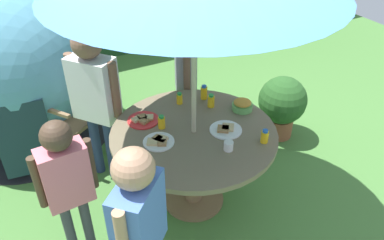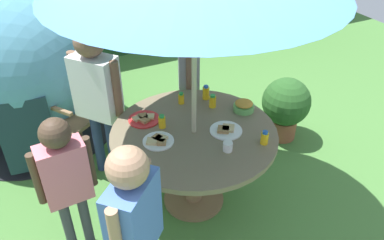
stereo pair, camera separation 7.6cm
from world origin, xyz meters
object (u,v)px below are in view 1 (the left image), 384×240
at_px(juice_bottle_far_left, 162,122).
at_px(juice_bottle_center_back, 180,99).
at_px(plate_back_edge, 143,120).
at_px(garden_table, 194,146).
at_px(plate_far_right, 226,129).
at_px(wooden_chair, 60,104).
at_px(juice_bottle_center_front, 204,92).
at_px(child_in_white_shirt, 94,89).
at_px(juice_bottle_near_left, 211,101).
at_px(cup_near, 229,146).
at_px(child_in_grey_shirt, 185,69).
at_px(child_in_pink_shirt, 66,176).
at_px(dome_tent, 14,64).
at_px(plate_front_edge, 158,141).
at_px(child_in_blue_shirt, 139,219).
at_px(snack_bowl, 242,105).
at_px(potted_plant, 282,104).
at_px(juice_bottle_near_right, 265,136).

relative_size(juice_bottle_far_left, juice_bottle_center_back, 1.08).
bearing_deg(plate_back_edge, garden_table, -47.48).
xyz_separation_m(plate_back_edge, plate_far_right, (0.52, -0.42, -0.00)).
bearing_deg(wooden_chair, juice_bottle_center_front, -69.04).
height_order(child_in_white_shirt, juice_bottle_near_left, child_in_white_shirt).
bearing_deg(plate_far_right, cup_near, -117.37).
height_order(child_in_grey_shirt, child_in_pink_shirt, child_in_grey_shirt).
bearing_deg(wooden_chair, child_in_grey_shirt, -51.34).
xyz_separation_m(child_in_grey_shirt, juice_bottle_center_front, (-0.03, -0.42, -0.04)).
xyz_separation_m(dome_tent, child_in_grey_shirt, (1.42, -0.91, 0.02)).
distance_m(plate_far_right, cup_near, 0.24).
distance_m(plate_front_edge, juice_bottle_far_left, 0.20).
bearing_deg(plate_front_edge, child_in_blue_shirt, -121.02).
bearing_deg(child_in_blue_shirt, plate_back_edge, 22.67).
bearing_deg(plate_front_edge, child_in_white_shirt, 110.56).
height_order(child_in_white_shirt, snack_bowl, child_in_white_shirt).
bearing_deg(potted_plant, plate_back_edge, -175.99).
bearing_deg(wooden_chair, juice_bottle_near_right, -86.43).
height_order(garden_table, juice_bottle_center_front, juice_bottle_center_front).
xyz_separation_m(plate_front_edge, juice_bottle_center_front, (0.61, 0.39, 0.05)).
bearing_deg(juice_bottle_far_left, snack_bowl, -6.04).
distance_m(dome_tent, juice_bottle_near_right, 2.55).
bearing_deg(juice_bottle_far_left, plate_back_edge, 121.10).
distance_m(wooden_chair, juice_bottle_center_back, 1.16).
relative_size(plate_far_right, juice_bottle_center_back, 2.43).
bearing_deg(plate_far_right, snack_bowl, 34.33).
distance_m(child_in_grey_shirt, child_in_white_shirt, 0.91).
bearing_deg(child_in_pink_shirt, juice_bottle_center_back, 20.47).
distance_m(dome_tent, snack_bowl, 2.27).
bearing_deg(child_in_grey_shirt, plate_back_edge, -29.34).
height_order(dome_tent, plate_back_edge, dome_tent).
height_order(juice_bottle_far_left, juice_bottle_center_front, juice_bottle_center_front).
xyz_separation_m(garden_table, potted_plant, (1.27, 0.43, -0.21)).
height_order(plate_front_edge, cup_near, cup_near).
relative_size(dome_tent, juice_bottle_center_back, 18.13).
bearing_deg(plate_back_edge, juice_bottle_near_left, -6.48).
height_order(snack_bowl, plate_far_right, snack_bowl).
distance_m(wooden_chair, plate_far_right, 1.62).
bearing_deg(juice_bottle_far_left, child_in_pink_shirt, -164.38).
bearing_deg(wooden_chair, child_in_white_shirt, -96.63).
bearing_deg(wooden_chair, snack_bowl, -73.90).
bearing_deg(snack_bowl, plate_back_edge, 163.93).
xyz_separation_m(child_in_white_shirt, juice_bottle_center_front, (0.87, -0.30, -0.12)).
xyz_separation_m(plate_back_edge, juice_bottle_near_right, (0.69, -0.68, 0.04)).
distance_m(dome_tent, juice_bottle_center_front, 1.92).
distance_m(garden_table, juice_bottle_near_left, 0.44).
xyz_separation_m(potted_plant, snack_bowl, (-0.76, -0.34, 0.40)).
distance_m(plate_far_right, juice_bottle_far_left, 0.50).
bearing_deg(plate_front_edge, snack_bowl, 6.32).
xyz_separation_m(child_in_blue_shirt, juice_bottle_center_back, (0.81, 1.13, -0.06)).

